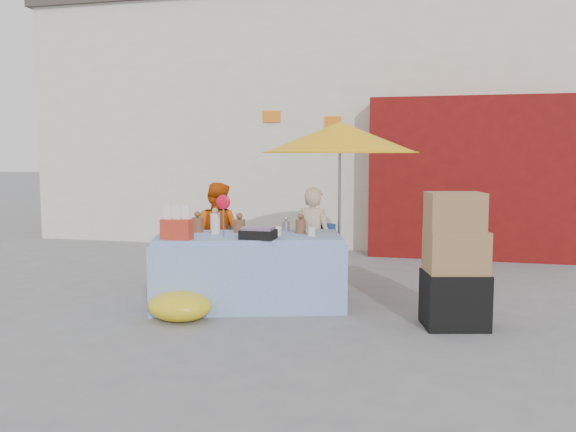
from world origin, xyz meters
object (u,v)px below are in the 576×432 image
(chair_right, at_px, (311,273))
(chair_left, at_px, (214,269))
(box_stack, at_px, (455,266))
(vendor_beige, at_px, (313,240))
(vendor_orange, at_px, (217,235))
(umbrella, at_px, (340,138))
(market_table, at_px, (248,269))

(chair_right, bearing_deg, chair_left, -170.98)
(box_stack, bearing_deg, chair_left, 160.54)
(vendor_beige, distance_m, box_stack, 2.03)
(chair_right, distance_m, vendor_beige, 0.42)
(chair_left, bearing_deg, chair_right, 9.02)
(chair_right, distance_m, box_stack, 1.98)
(vendor_orange, relative_size, box_stack, 1.00)
(chair_right, distance_m, umbrella, 1.69)
(vendor_orange, distance_m, box_stack, 3.13)
(market_table, height_order, vendor_beige, vendor_beige)
(umbrella, height_order, box_stack, umbrella)
(vendor_orange, xyz_separation_m, umbrella, (1.55, 0.15, 1.22))
(vendor_orange, bearing_deg, chair_left, 100.08)
(chair_left, bearing_deg, vendor_orange, 100.08)
(market_table, relative_size, chair_right, 2.69)
(chair_left, relative_size, vendor_beige, 0.65)
(umbrella, bearing_deg, vendor_orange, -174.47)
(chair_left, bearing_deg, market_table, -37.27)
(vendor_orange, height_order, vendor_beige, vendor_orange)
(vendor_beige, bearing_deg, chair_right, 100.08)
(market_table, xyz_separation_m, umbrella, (0.87, 1.00, 1.48))
(umbrella, bearing_deg, market_table, -130.94)
(chair_right, bearing_deg, market_table, -119.51)
(chair_left, bearing_deg, box_stack, -10.44)
(chair_left, relative_size, chair_right, 1.00)
(chair_left, height_order, chair_right, same)
(chair_right, relative_size, umbrella, 0.41)
(market_table, height_order, vendor_orange, vendor_orange)
(chair_left, distance_m, vendor_orange, 0.44)
(market_table, relative_size, umbrella, 1.09)
(chair_right, bearing_deg, box_stack, -22.76)
(market_table, bearing_deg, umbrella, 32.10)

